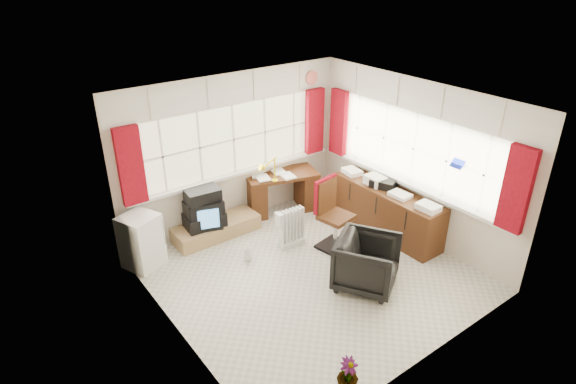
# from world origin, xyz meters

# --- Properties ---
(ground) EXTENTS (4.00, 4.00, 0.00)m
(ground) POSITION_xyz_m (0.00, 0.00, 0.00)
(ground) COLOR beige
(ground) RESTS_ON ground
(room_walls) EXTENTS (4.00, 4.00, 4.00)m
(room_walls) POSITION_xyz_m (0.00, 0.00, 1.50)
(room_walls) COLOR beige
(room_walls) RESTS_ON ground
(window_back) EXTENTS (3.70, 0.12, 3.60)m
(window_back) POSITION_xyz_m (0.00, 1.94, 0.95)
(window_back) COLOR beige
(window_back) RESTS_ON room_walls
(window_right) EXTENTS (0.12, 3.70, 3.60)m
(window_right) POSITION_xyz_m (1.94, 0.00, 0.95)
(window_right) COLOR beige
(window_right) RESTS_ON room_walls
(curtains) EXTENTS (3.83, 3.83, 1.15)m
(curtains) POSITION_xyz_m (0.92, 0.93, 1.46)
(curtains) COLOR maroon
(curtains) RESTS_ON room_walls
(overhead_cabinets) EXTENTS (3.98, 3.98, 0.48)m
(overhead_cabinets) POSITION_xyz_m (0.98, 0.98, 2.25)
(overhead_cabinets) COLOR beige
(overhead_cabinets) RESTS_ON room_walls
(desk) EXTENTS (1.35, 0.93, 0.74)m
(desk) POSITION_xyz_m (0.80, 1.80, 0.39)
(desk) COLOR #452710
(desk) RESTS_ON ground
(desk_lamp) EXTENTS (0.19, 0.17, 0.45)m
(desk_lamp) POSITION_xyz_m (0.53, 1.61, 1.02)
(desk_lamp) COLOR yellow
(desk_lamp) RESTS_ON desk
(task_chair) EXTENTS (0.55, 0.57, 1.12)m
(task_chair) POSITION_xyz_m (0.72, 0.43, 0.59)
(task_chair) COLOR black
(task_chair) RESTS_ON ground
(office_chair) EXTENTS (1.09, 1.10, 0.73)m
(office_chair) POSITION_xyz_m (0.45, -0.64, 0.37)
(office_chair) COLOR black
(office_chair) RESTS_ON ground
(radiator) EXTENTS (0.42, 0.19, 0.62)m
(radiator) POSITION_xyz_m (0.25, 0.78, 0.25)
(radiator) COLOR white
(radiator) RESTS_ON ground
(credenza) EXTENTS (0.50, 2.00, 0.85)m
(credenza) POSITION_xyz_m (1.73, 0.20, 0.39)
(credenza) COLOR #452710
(credenza) RESTS_ON ground
(file_tray) EXTENTS (0.43, 0.47, 0.13)m
(file_tray) POSITION_xyz_m (1.75, 0.34, 0.81)
(file_tray) COLOR black
(file_tray) RESTS_ON credenza
(tv_bench) EXTENTS (1.40, 0.50, 0.25)m
(tv_bench) POSITION_xyz_m (-0.55, 1.72, 0.12)
(tv_bench) COLOR #A27B51
(tv_bench) RESTS_ON ground
(crt_tv) EXTENTS (0.64, 0.61, 0.46)m
(crt_tv) POSITION_xyz_m (-0.73, 1.73, 0.48)
(crt_tv) COLOR black
(crt_tv) RESTS_ON tv_bench
(hifi_stack) EXTENTS (0.65, 0.44, 0.64)m
(hifi_stack) POSITION_xyz_m (-0.75, 1.71, 0.55)
(hifi_stack) COLOR black
(hifi_stack) RESTS_ON tv_bench
(mini_fridge) EXTENTS (0.62, 0.62, 0.81)m
(mini_fridge) POSITION_xyz_m (-1.80, 1.63, 0.41)
(mini_fridge) COLOR white
(mini_fridge) RESTS_ON ground
(spray_bottle_a) EXTENTS (0.13, 0.13, 0.30)m
(spray_bottle_a) POSITION_xyz_m (-0.53, 0.82, 0.15)
(spray_bottle_a) COLOR silver
(spray_bottle_a) RESTS_ON ground
(spray_bottle_b) EXTENTS (0.11, 0.11, 0.19)m
(spray_bottle_b) POSITION_xyz_m (0.10, 0.84, 0.10)
(spray_bottle_b) COLOR #91D9C7
(spray_bottle_b) RESTS_ON ground
(flower_vase) EXTENTS (0.26, 0.26, 0.40)m
(flower_vase) POSITION_xyz_m (-0.97, -1.80, 0.20)
(flower_vase) COLOR black
(flower_vase) RESTS_ON ground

